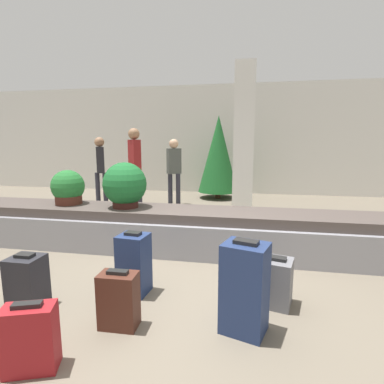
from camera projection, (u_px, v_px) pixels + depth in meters
ground_plane at (170, 291)px, 3.09m from camera, size 18.00×18.00×0.00m
back_wall at (223, 140)px, 8.94m from camera, size 18.00×0.06×3.20m
carousel at (192, 231)px, 4.23m from camera, size 7.23×0.89×0.59m
pillar at (244, 139)px, 6.55m from camera, size 0.44×0.44×3.20m
suitcase_0 at (30, 338)px, 1.98m from camera, size 0.37×0.28×0.49m
suitcase_1 at (245, 288)px, 2.38m from camera, size 0.41×0.37×0.77m
suitcase_2 at (27, 282)px, 2.74m from camera, size 0.29×0.27×0.52m
suitcase_3 at (134, 264)px, 3.01m from camera, size 0.31×0.29×0.64m
suitcase_4 at (119, 300)px, 2.45m from camera, size 0.31×0.20×0.49m
suitcase_6 at (277, 282)px, 2.79m from camera, size 0.32×0.33×0.47m
potted_plant_0 at (125, 186)px, 4.28m from camera, size 0.62×0.62×0.65m
potted_plant_1 at (68, 188)px, 4.53m from camera, size 0.49×0.49×0.52m
traveler_0 at (135, 160)px, 6.82m from camera, size 0.36×0.35×1.83m
traveler_1 at (174, 166)px, 7.25m from camera, size 0.37×0.33×1.60m
traveler_2 at (100, 165)px, 7.26m from camera, size 0.31×0.37×1.64m
decorated_tree at (218, 154)px, 8.09m from camera, size 1.08×1.08×2.23m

